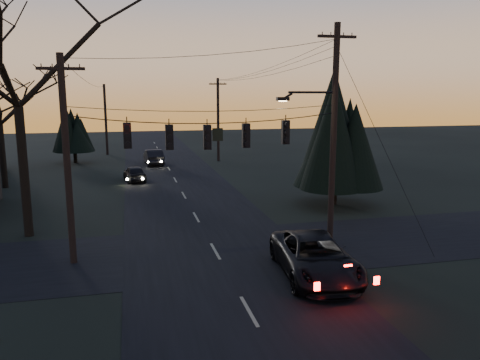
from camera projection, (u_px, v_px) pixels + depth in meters
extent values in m
cube|color=black|center=(187.00, 202.00, 30.42)|extent=(8.00, 120.00, 0.02)
cube|color=black|center=(215.00, 251.00, 20.86)|extent=(60.00, 7.00, 0.02)
cylinder|color=black|center=(208.00, 114.00, 19.69)|extent=(11.50, 0.04, 0.04)
cylinder|color=black|center=(24.00, 173.00, 22.63)|extent=(0.44, 0.44, 6.34)
cylinder|color=black|center=(334.00, 192.00, 29.73)|extent=(0.36, 0.36, 1.60)
cone|color=black|center=(337.00, 130.00, 29.01)|extent=(4.50, 4.50, 7.06)
cylinder|color=black|center=(3.00, 157.00, 34.64)|extent=(0.44, 0.44, 4.69)
cylinder|color=black|center=(75.00, 155.00, 47.56)|extent=(0.36, 0.36, 1.60)
cone|color=black|center=(74.00, 130.00, 47.10)|extent=(3.81, 3.81, 4.30)
imported|color=black|center=(315.00, 257.00, 17.91)|extent=(3.07, 5.78, 1.55)
imported|color=black|center=(135.00, 173.00, 37.56)|extent=(1.97, 3.85, 1.25)
imported|color=black|center=(153.00, 157.00, 46.35)|extent=(1.92, 4.60, 1.48)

